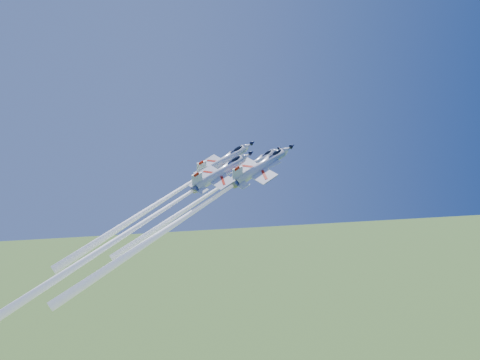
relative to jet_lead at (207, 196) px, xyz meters
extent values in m
cylinder|color=silver|center=(12.21, 3.62, 6.49)|extent=(5.61, 5.63, 9.95)
cone|color=silver|center=(17.40, 5.16, 9.25)|extent=(2.67, 2.56, 2.73)
cone|color=black|center=(18.61, 5.52, 9.89)|extent=(1.35, 1.29, 1.37)
cone|color=slate|center=(7.43, 2.20, 3.94)|extent=(2.34, 2.21, 1.91)
ellipsoid|color=black|center=(15.36, 4.40, 8.79)|extent=(2.76, 1.78, 2.04)
cube|color=black|center=(14.19, 4.00, 8.40)|extent=(0.95, 0.47, 0.68)
cube|color=silver|center=(11.41, 3.44, 5.84)|extent=(6.04, 8.37, 3.46)
cube|color=silver|center=(13.54, 5.14, 7.48)|extent=(2.80, 1.72, 1.57)
cube|color=silver|center=(14.37, 3.23, 7.00)|extent=(2.80, 1.72, 1.57)
cube|color=silver|center=(8.15, 2.44, 4.24)|extent=(3.19, 4.58, 1.85)
cube|color=silver|center=(7.88, 1.99, 5.57)|extent=(2.70, 1.57, 3.17)
cube|color=#B71709|center=(7.69, 1.63, 6.68)|extent=(1.10, 0.57, 0.91)
cube|color=black|center=(12.49, 3.91, 5.81)|extent=(7.52, 2.62, 4.08)
sphere|color=white|center=(7.25, 2.15, 3.85)|extent=(0.92, 0.88, 0.90)
cone|color=white|center=(-6.84, -2.02, -3.65)|extent=(13.58, 13.97, 29.77)
cylinder|color=silver|center=(5.51, 9.33, 6.40)|extent=(7.05, 7.07, 12.50)
cone|color=silver|center=(12.02, 11.26, 9.87)|extent=(3.36, 3.21, 3.42)
cone|color=black|center=(13.54, 11.71, 10.67)|extent=(1.69, 1.62, 1.72)
cone|color=slate|center=(-0.50, 7.54, 3.20)|extent=(2.94, 2.78, 2.40)
ellipsoid|color=black|center=(9.47, 10.30, 9.29)|extent=(3.47, 2.24, 2.57)
cube|color=black|center=(8.00, 9.79, 8.79)|extent=(1.20, 0.59, 0.86)
cube|color=silver|center=(4.50, 9.10, 5.58)|extent=(7.59, 10.52, 4.35)
cube|color=silver|center=(7.18, 11.23, 7.64)|extent=(3.51, 2.16, 1.97)
cube|color=silver|center=(8.21, 8.83, 7.04)|extent=(3.51, 2.16, 1.97)
cube|color=silver|center=(0.41, 7.84, 3.57)|extent=(4.01, 5.75, 2.32)
cube|color=silver|center=(0.06, 7.27, 5.25)|extent=(3.39, 1.97, 3.99)
cube|color=#B71709|center=(-0.17, 6.82, 6.64)|extent=(1.38, 0.72, 1.14)
cube|color=black|center=(5.85, 9.69, 5.55)|extent=(9.45, 3.30, 5.13)
sphere|color=white|center=(-0.73, 7.48, 3.08)|extent=(1.16, 1.11, 1.13)
cone|color=white|center=(-16.87, 2.69, -5.51)|extent=(15.78, 16.22, 34.27)
cylinder|color=silver|center=(11.60, -2.87, 6.49)|extent=(7.21, 7.23, 12.79)
cone|color=silver|center=(18.27, -0.89, 10.03)|extent=(3.43, 3.29, 3.50)
cone|color=black|center=(19.82, -0.43, 10.86)|extent=(1.73, 1.66, 1.76)
cone|color=slate|center=(5.45, -4.69, 3.21)|extent=(3.01, 2.84, 2.46)
ellipsoid|color=black|center=(15.65, -1.87, 9.45)|extent=(3.55, 2.29, 2.63)
cube|color=black|center=(14.15, -2.39, 8.94)|extent=(1.22, 0.60, 0.88)
cube|color=silver|center=(10.57, -3.10, 5.65)|extent=(7.77, 10.76, 4.45)
cube|color=silver|center=(13.31, -0.92, 7.75)|extent=(3.59, 2.21, 2.01)
cube|color=silver|center=(14.37, -3.38, 7.14)|extent=(3.59, 2.21, 2.01)
cube|color=silver|center=(6.38, -4.39, 3.59)|extent=(4.11, 5.89, 2.38)
cube|color=silver|center=(6.03, -4.97, 5.31)|extent=(3.47, 2.01, 4.08)
cube|color=#B71709|center=(5.79, -5.43, 6.74)|extent=(1.41, 0.73, 1.17)
cube|color=black|center=(11.96, -2.50, 5.62)|extent=(9.67, 3.37, 5.25)
sphere|color=white|center=(5.22, -4.76, 3.09)|extent=(1.19, 1.13, 1.15)
cone|color=white|center=(-13.48, -10.30, -6.86)|extent=(17.94, 18.47, 39.47)
cylinder|color=silver|center=(2.33, -3.69, 5.57)|extent=(6.72, 6.74, 11.93)
cone|color=silver|center=(8.55, -1.85, 8.88)|extent=(3.20, 3.06, 3.27)
cone|color=black|center=(9.99, -1.42, 9.65)|extent=(1.61, 1.54, 1.64)
cone|color=slate|center=(-3.40, -5.39, 2.52)|extent=(2.81, 2.65, 2.29)
ellipsoid|color=black|center=(6.11, -2.76, 8.33)|extent=(3.31, 2.14, 2.45)
cube|color=black|center=(4.70, -3.25, 7.85)|extent=(1.14, 0.56, 0.82)
cube|color=silver|center=(1.37, -3.91, 4.79)|extent=(7.24, 10.03, 4.15)
cube|color=silver|center=(3.92, -1.87, 6.75)|extent=(3.35, 2.06, 1.88)
cube|color=silver|center=(4.91, -4.17, 6.18)|extent=(3.35, 2.06, 1.88)
cube|color=silver|center=(-2.54, -5.11, 2.87)|extent=(3.83, 5.49, 2.21)
cube|color=silver|center=(-2.87, -5.65, 4.47)|extent=(3.23, 1.88, 3.80)
cube|color=#B71709|center=(-3.09, -6.08, 5.80)|extent=(1.32, 0.68, 1.09)
cube|color=black|center=(2.66, -3.35, 4.76)|extent=(9.01, 3.14, 4.89)
sphere|color=white|center=(-3.62, -5.46, 2.40)|extent=(1.11, 1.06, 1.07)
cone|color=white|center=(-23.48, -11.34, -8.16)|extent=(18.71, 19.30, 41.69)
camera|label=1|loc=(-18.41, -116.22, 22.13)|focal=40.00mm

